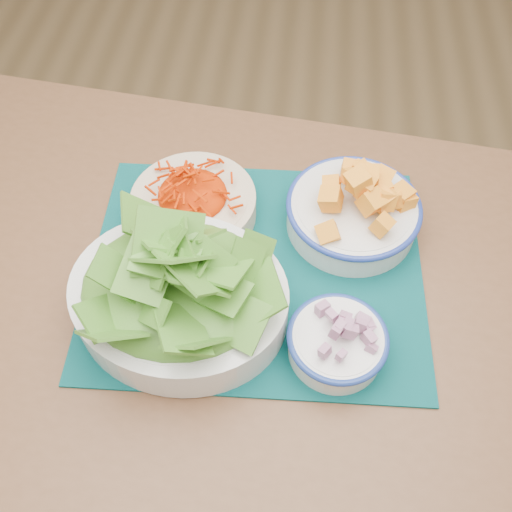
{
  "coord_description": "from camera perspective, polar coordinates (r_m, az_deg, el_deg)",
  "views": [
    {
      "loc": [
        -0.23,
        -0.71,
        1.45
      ],
      "look_at": [
        -0.28,
        -0.24,
        0.78
      ],
      "focal_mm": 40.0,
      "sensor_mm": 36.0,
      "label": 1
    }
  ],
  "objects": [
    {
      "name": "squash_bowl",
      "position": [
        0.86,
        9.8,
        5.08
      ],
      "size": [
        0.25,
        0.25,
        0.1
      ],
      "rotation": [
        0.0,
        0.0,
        0.33
      ],
      "color": "silver",
      "rests_on": "placemat"
    },
    {
      "name": "table",
      "position": [
        0.93,
        -3.05,
        -6.36
      ],
      "size": [
        1.2,
        0.87,
        0.75
      ],
      "rotation": [
        0.0,
        0.0,
        -0.12
      ],
      "color": "brown",
      "rests_on": "ground"
    },
    {
      "name": "placemat",
      "position": [
        0.84,
        0.0,
        -1.25
      ],
      "size": [
        0.5,
        0.42,
        0.0
      ],
      "primitive_type": "cube",
      "rotation": [
        0.0,
        0.0,
        0.04
      ],
      "color": "#012C2D",
      "rests_on": "table"
    },
    {
      "name": "ground",
      "position": [
        1.63,
        10.7,
        -9.63
      ],
      "size": [
        4.0,
        4.0,
        0.0
      ],
      "primitive_type": "plane",
      "color": "olive",
      "rests_on": "ground"
    },
    {
      "name": "onion_bowl",
      "position": [
        0.75,
        8.14,
        -8.33
      ],
      "size": [
        0.16,
        0.16,
        0.07
      ],
      "rotation": [
        0.0,
        0.0,
        -0.37
      ],
      "color": "white",
      "rests_on": "placemat"
    },
    {
      "name": "lettuce_bowl",
      "position": [
        0.75,
        -7.88,
        -2.93
      ],
      "size": [
        0.33,
        0.29,
        0.15
      ],
      "rotation": [
        0.0,
        0.0,
        -0.15
      ],
      "color": "silver",
      "rests_on": "placemat"
    },
    {
      "name": "carrot_bowl",
      "position": [
        0.88,
        -6.3,
        5.62
      ],
      "size": [
        0.24,
        0.24,
        0.08
      ],
      "rotation": [
        0.0,
        0.0,
        -0.34
      ],
      "color": "beige",
      "rests_on": "placemat"
    }
  ]
}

